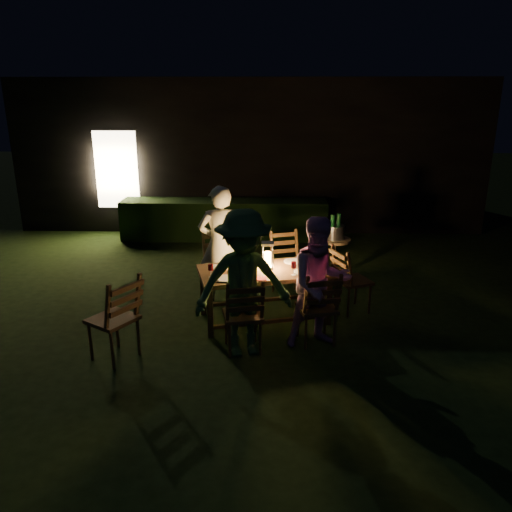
{
  "coord_description": "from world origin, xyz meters",
  "views": [
    {
      "loc": [
        0.44,
        -6.28,
        2.86
      ],
      "look_at": [
        0.26,
        0.06,
        0.81
      ],
      "focal_mm": 35.0,
      "sensor_mm": 36.0,
      "label": 1
    }
  ],
  "objects_px": {
    "chair_spare": "(115,333)",
    "lantern": "(268,257)",
    "chair_near_right": "(317,320)",
    "bottle_bucket_a": "(332,230)",
    "chair_far_right": "(288,276)",
    "person_opp_left": "(244,284)",
    "ice_bucket": "(335,232)",
    "person_house_side": "(220,244)",
    "side_table": "(334,244)",
    "bottle_bucket_b": "(338,228)",
    "dining_table": "(265,275)",
    "chair_near_left": "(243,328)",
    "bottle_table": "(246,261)",
    "chair_far_left": "(221,280)",
    "person_opp_right": "(320,283)",
    "chair_end": "(351,291)"
  },
  "relations": [
    {
      "from": "chair_end",
      "to": "side_table",
      "type": "relative_size",
      "value": 1.4
    },
    {
      "from": "chair_near_left",
      "to": "chair_spare",
      "type": "xyz_separation_m",
      "value": [
        -1.43,
        -0.22,
        0.02
      ]
    },
    {
      "from": "chair_end",
      "to": "chair_far_left",
      "type": "bearing_deg",
      "value": -122.54
    },
    {
      "from": "chair_far_left",
      "to": "chair_end",
      "type": "bearing_deg",
      "value": 153.41
    },
    {
      "from": "dining_table",
      "to": "person_opp_left",
      "type": "bearing_deg",
      "value": -118.76
    },
    {
      "from": "dining_table",
      "to": "chair_near_left",
      "type": "distance_m",
      "value": 0.95
    },
    {
      "from": "chair_near_right",
      "to": "chair_far_right",
      "type": "height_order",
      "value": "chair_far_right"
    },
    {
      "from": "person_house_side",
      "to": "person_opp_left",
      "type": "relative_size",
      "value": 0.99
    },
    {
      "from": "chair_far_left",
      "to": "person_opp_right",
      "type": "distance_m",
      "value": 1.89
    },
    {
      "from": "ice_bucket",
      "to": "bottle_bucket_b",
      "type": "xyz_separation_m",
      "value": [
        0.05,
        0.04,
        0.05
      ]
    },
    {
      "from": "chair_near_right",
      "to": "bottle_bucket_a",
      "type": "xyz_separation_m",
      "value": [
        0.41,
        2.11,
        0.56
      ]
    },
    {
      "from": "bottle_bucket_a",
      "to": "bottle_bucket_b",
      "type": "xyz_separation_m",
      "value": [
        0.1,
        0.08,
        0.0
      ]
    },
    {
      "from": "person_house_side",
      "to": "bottle_bucket_a",
      "type": "bearing_deg",
      "value": -169.38
    },
    {
      "from": "person_opp_right",
      "to": "person_opp_left",
      "type": "bearing_deg",
      "value": 180.0
    },
    {
      "from": "chair_spare",
      "to": "person_opp_left",
      "type": "xyz_separation_m",
      "value": [
        1.44,
        0.17,
        0.54
      ]
    },
    {
      "from": "chair_end",
      "to": "lantern",
      "type": "xyz_separation_m",
      "value": [
        -1.15,
        -0.25,
        0.57
      ]
    },
    {
      "from": "chair_far_left",
      "to": "chair_end",
      "type": "distance_m",
      "value": 1.85
    },
    {
      "from": "chair_end",
      "to": "chair_spare",
      "type": "bearing_deg",
      "value": -86.69
    },
    {
      "from": "chair_near_right",
      "to": "person_opp_right",
      "type": "bearing_deg",
      "value": -87.57
    },
    {
      "from": "person_opp_left",
      "to": "side_table",
      "type": "relative_size",
      "value": 2.46
    },
    {
      "from": "dining_table",
      "to": "person_house_side",
      "type": "height_order",
      "value": "person_house_side"
    },
    {
      "from": "chair_near_right",
      "to": "chair_end",
      "type": "bearing_deg",
      "value": 46.24
    },
    {
      "from": "person_opp_right",
      "to": "bottle_table",
      "type": "height_order",
      "value": "person_opp_right"
    },
    {
      "from": "chair_spare",
      "to": "person_opp_left",
      "type": "distance_m",
      "value": 1.55
    },
    {
      "from": "chair_near_left",
      "to": "ice_bucket",
      "type": "xyz_separation_m",
      "value": [
        1.33,
        2.38,
        0.51
      ]
    },
    {
      "from": "bottle_bucket_b",
      "to": "dining_table",
      "type": "bearing_deg",
      "value": -126.11
    },
    {
      "from": "chair_spare",
      "to": "person_opp_right",
      "type": "xyz_separation_m",
      "value": [
        2.31,
        0.4,
        0.47
      ]
    },
    {
      "from": "chair_near_left",
      "to": "bottle_bucket_a",
      "type": "height_order",
      "value": "bottle_bucket_a"
    },
    {
      "from": "bottle_bucket_a",
      "to": "chair_end",
      "type": "bearing_deg",
      "value": -82.53
    },
    {
      "from": "side_table",
      "to": "bottle_bucket_a",
      "type": "relative_size",
      "value": 2.16
    },
    {
      "from": "chair_far_left",
      "to": "person_opp_right",
      "type": "bearing_deg",
      "value": 117.64
    },
    {
      "from": "chair_near_left",
      "to": "chair_far_left",
      "type": "distance_m",
      "value": 1.54
    },
    {
      "from": "person_opp_left",
      "to": "ice_bucket",
      "type": "height_order",
      "value": "person_opp_left"
    },
    {
      "from": "bottle_table",
      "to": "bottle_bucket_a",
      "type": "height_order",
      "value": "bottle_bucket_a"
    },
    {
      "from": "person_opp_left",
      "to": "side_table",
      "type": "height_order",
      "value": "person_opp_left"
    },
    {
      "from": "chair_far_left",
      "to": "ice_bucket",
      "type": "relative_size",
      "value": 3.41
    },
    {
      "from": "chair_near_right",
      "to": "lantern",
      "type": "height_order",
      "value": "lantern"
    },
    {
      "from": "chair_near_left",
      "to": "bottle_table",
      "type": "xyz_separation_m",
      "value": [
        -0.0,
        0.8,
        0.55
      ]
    },
    {
      "from": "dining_table",
      "to": "person_opp_left",
      "type": "height_order",
      "value": "person_opp_left"
    },
    {
      "from": "chair_spare",
      "to": "side_table",
      "type": "relative_size",
      "value": 1.51
    },
    {
      "from": "person_opp_right",
      "to": "side_table",
      "type": "distance_m",
      "value": 2.25
    },
    {
      "from": "bottle_table",
      "to": "bottle_bucket_a",
      "type": "relative_size",
      "value": 0.88
    },
    {
      "from": "lantern",
      "to": "bottle_bucket_a",
      "type": "distance_m",
      "value": 1.74
    },
    {
      "from": "bottle_bucket_a",
      "to": "bottle_bucket_b",
      "type": "distance_m",
      "value": 0.13
    },
    {
      "from": "chair_end",
      "to": "dining_table",
      "type": "bearing_deg",
      "value": -97.95
    },
    {
      "from": "chair_near_left",
      "to": "bottle_bucket_b",
      "type": "bearing_deg",
      "value": 48.46
    },
    {
      "from": "dining_table",
      "to": "bottle_bucket_a",
      "type": "bearing_deg",
      "value": 40.11
    },
    {
      "from": "chair_far_left",
      "to": "person_opp_right",
      "type": "relative_size",
      "value": 0.65
    },
    {
      "from": "chair_far_right",
      "to": "side_table",
      "type": "distance_m",
      "value": 1.03
    },
    {
      "from": "chair_spare",
      "to": "lantern",
      "type": "height_order",
      "value": "lantern"
    }
  ]
}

